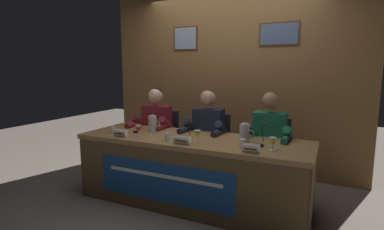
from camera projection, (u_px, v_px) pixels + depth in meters
ground_plane at (192, 201)px, 3.39m from camera, size 12.00×12.00×0.00m
wall_back_panelled at (230, 81)px, 4.33m from camera, size 3.74×0.14×2.60m
conference_table at (188, 161)px, 3.23m from camera, size 2.54×0.82×0.74m
chair_left at (162, 144)px, 4.17m from camera, size 0.44×0.45×0.91m
panelist_left at (154, 127)px, 3.95m from camera, size 0.51×0.48×1.24m
nameplate_left at (120, 133)px, 3.32m from camera, size 0.17×0.06×0.08m
juice_glass_left at (138, 128)px, 3.35m from camera, size 0.06×0.06×0.12m
water_cup_left at (113, 130)px, 3.51m from camera, size 0.06×0.06×0.08m
microphone_left at (138, 126)px, 3.56m from camera, size 0.06×0.17×0.22m
chair_center at (212, 151)px, 3.86m from camera, size 0.44×0.45×0.91m
panelist_center at (206, 132)px, 3.64m from camera, size 0.51×0.48×1.24m
nameplate_center at (182, 140)px, 2.98m from camera, size 0.18×0.06×0.08m
juice_glass_center at (197, 134)px, 3.07m from camera, size 0.06×0.06×0.12m
water_cup_center at (168, 137)px, 3.13m from camera, size 0.06×0.06×0.08m
microphone_center at (187, 132)px, 3.21m from camera, size 0.06×0.17×0.22m
chair_right at (271, 158)px, 3.54m from camera, size 0.44×0.45×0.91m
panelist_right at (268, 138)px, 3.32m from camera, size 0.51×0.48×1.24m
nameplate_right at (251, 148)px, 2.68m from camera, size 0.16×0.06×0.08m
juice_glass_right at (273, 141)px, 2.75m from camera, size 0.06×0.06×0.12m
water_cup_right at (242, 144)px, 2.85m from camera, size 0.06×0.06×0.08m
microphone_right at (262, 138)px, 2.93m from camera, size 0.06×0.17×0.22m
water_pitcher_left_side at (153, 124)px, 3.59m from camera, size 0.15×0.10×0.21m
water_pitcher_right_side at (245, 133)px, 3.07m from camera, size 0.15×0.10×0.21m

